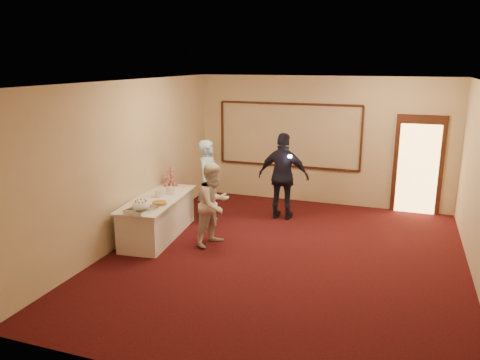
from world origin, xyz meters
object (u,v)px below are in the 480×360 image
tart (159,203)px  woman (214,204)px  plate_stack_b (170,191)px  pavlova_tray (141,207)px  buffet_table (158,217)px  cupcake_stand (170,179)px  man (209,181)px  guest (283,176)px  plate_stack_a (160,193)px

tart → woman: 1.00m
plate_stack_b → pavlova_tray: bearing=-88.4°
buffet_table → tart: size_ratio=7.45×
buffet_table → plate_stack_b: 0.56m
cupcake_stand → buffet_table: bearing=-78.7°
tart → man: 1.54m
man → woman: 1.29m
buffet_table → guest: 2.79m
plate_stack_b → woman: 1.11m
plate_stack_a → guest: bearing=41.0°
plate_stack_a → plate_stack_b: 0.25m
woman → plate_stack_b: bearing=92.5°
cupcake_stand → guest: 2.40m
plate_stack_a → man: (0.59, 1.03, 0.03)m
pavlova_tray → man: bearing=77.3°
guest → cupcake_stand: bearing=23.0°
pavlova_tray → tart: size_ratio=1.97×
buffet_table → plate_stack_a: 0.47m
cupcake_stand → woman: size_ratio=0.28×
plate_stack_b → man: (0.47, 0.81, 0.03)m
pavlova_tray → man: man is taller
plate_stack_a → man: 1.19m
buffet_table → woman: (1.18, -0.02, 0.39)m
pavlova_tray → cupcake_stand: (-0.34, 1.75, 0.07)m
plate_stack_b → guest: size_ratio=0.09×
plate_stack_a → plate_stack_b: plate_stack_a is taller
plate_stack_a → tart: 0.53m
pavlova_tray → guest: guest is taller
plate_stack_a → buffet_table: bearing=-95.4°
plate_stack_b → tart: 0.70m
man → guest: size_ratio=0.94×
plate_stack_a → tart: size_ratio=0.60×
woman → guest: guest is taller
pavlova_tray → woman: 1.32m
man → cupcake_stand: bearing=110.7°
woman → guest: bearing=-4.8°
buffet_table → cupcake_stand: size_ratio=5.12×
tart → buffet_table: bearing=124.1°
buffet_table → cupcake_stand: cupcake_stand is taller
plate_stack_b → woman: bearing=-17.0°
plate_stack_b → buffet_table: bearing=-111.8°
buffet_table → tart: tart is taller
plate_stack_a → tart: plate_stack_a is taller
plate_stack_a → plate_stack_b: size_ratio=1.04×
buffet_table → man: (0.60, 1.12, 0.49)m
tart → woman: size_ratio=0.20×
plate_stack_b → guest: guest is taller
man → guest: guest is taller
buffet_table → woman: woman is taller
plate_stack_b → woman: size_ratio=0.11×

